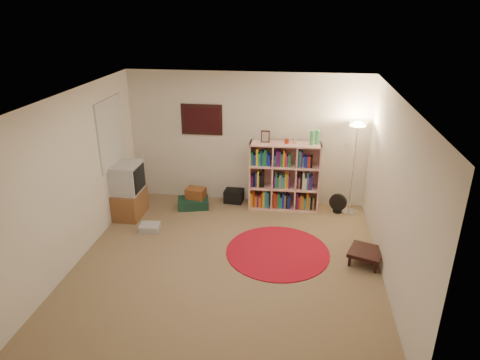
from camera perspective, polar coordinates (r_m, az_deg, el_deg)
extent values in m
cube|color=#856C4E|center=(6.59, -1.61, -10.92)|extent=(4.50, 4.50, 0.02)
cube|color=white|center=(5.60, -1.89, 11.10)|extent=(4.50, 4.50, 0.02)
cube|color=silver|center=(8.09, 0.92, 5.50)|extent=(4.50, 0.02, 2.50)
cube|color=silver|center=(4.06, -7.16, -13.47)|extent=(4.50, 0.02, 2.50)
cube|color=silver|center=(6.72, -21.12, 0.30)|extent=(0.02, 4.50, 2.50)
cube|color=silver|center=(6.06, 19.87, -1.93)|extent=(0.02, 4.50, 2.50)
cube|color=black|center=(8.10, -5.13, 8.03)|extent=(0.78, 0.04, 0.58)
cube|color=#3A0B10|center=(8.09, -5.16, 7.99)|extent=(0.66, 0.01, 0.46)
cube|color=white|center=(7.71, -16.81, 6.00)|extent=(0.03, 1.00, 1.20)
cube|color=beige|center=(8.08, 14.07, 4.43)|extent=(0.08, 0.01, 0.12)
cube|color=#FFB7AA|center=(8.21, 5.73, -3.62)|extent=(1.29, 0.39, 0.03)
cube|color=#FFB7AA|center=(7.74, 6.09, 4.78)|extent=(1.29, 0.39, 0.03)
cube|color=#FFB7AA|center=(7.98, 1.38, 0.66)|extent=(0.03, 0.37, 1.29)
cube|color=#FFB7AA|center=(7.98, 10.43, 0.25)|extent=(0.03, 0.37, 1.29)
cube|color=#FFB7AA|center=(8.12, 5.93, 0.92)|extent=(1.29, 0.04, 1.29)
cube|color=#FFB7AA|center=(7.96, 4.36, 0.53)|extent=(0.03, 0.35, 1.23)
cube|color=#FFB7AA|center=(7.96, 7.45, 0.39)|extent=(0.03, 0.35, 1.23)
cube|color=#FFB7AA|center=(8.04, 5.85, -0.96)|extent=(1.24, 0.37, 0.03)
cube|color=#FFB7AA|center=(7.88, 5.97, 1.90)|extent=(1.24, 0.37, 0.03)
cube|color=yellow|center=(8.14, 1.56, -2.53)|extent=(0.04, 0.15, 0.28)
cube|color=red|center=(8.12, 1.85, -2.39)|extent=(0.04, 0.15, 0.33)
cube|color=orange|center=(8.14, 2.13, -2.74)|extent=(0.04, 0.15, 0.22)
cube|color=#591B6C|center=(8.14, 2.41, -2.75)|extent=(0.04, 0.15, 0.22)
cube|color=orange|center=(8.14, 2.66, -2.82)|extent=(0.03, 0.15, 0.21)
cube|color=red|center=(8.12, 2.90, -2.61)|extent=(0.03, 0.15, 0.27)
cube|color=yellow|center=(8.11, 3.16, -2.48)|extent=(0.04, 0.15, 0.32)
cube|color=teal|center=(8.11, 3.45, -2.46)|extent=(0.04, 0.15, 0.33)
cube|color=teal|center=(8.11, 3.74, -2.57)|extent=(0.04, 0.15, 0.30)
cube|color=#591B6C|center=(7.98, 1.60, -0.07)|extent=(0.04, 0.15, 0.21)
cube|color=black|center=(7.98, 1.90, -0.01)|extent=(0.04, 0.15, 0.23)
cube|color=#1B27A2|center=(7.96, 2.18, 0.11)|extent=(0.03, 0.15, 0.27)
cube|color=yellow|center=(7.95, 2.45, 0.23)|extent=(0.04, 0.15, 0.31)
cube|color=black|center=(7.97, 2.75, -0.02)|extent=(0.04, 0.15, 0.24)
cube|color=black|center=(7.95, 3.08, 0.24)|extent=(0.05, 0.15, 0.32)
cube|color=#1B8741|center=(7.82, 1.63, 2.91)|extent=(0.04, 0.15, 0.26)
cube|color=#1B27A2|center=(7.83, 1.97, 2.74)|extent=(0.05, 0.15, 0.21)
cube|color=yellow|center=(7.81, 2.31, 3.10)|extent=(0.04, 0.15, 0.32)
cube|color=#1B8741|center=(7.82, 2.63, 2.82)|extent=(0.05, 0.15, 0.24)
cube|color=#1B27A2|center=(7.81, 2.91, 2.98)|extent=(0.03, 0.15, 0.29)
cube|color=#1B8741|center=(7.81, 3.12, 2.88)|extent=(0.03, 0.15, 0.26)
cube|color=#1B8741|center=(7.80, 3.40, 3.03)|extent=(0.05, 0.15, 0.31)
cube|color=#1B27A2|center=(7.81, 3.67, 2.82)|extent=(0.03, 0.15, 0.25)
cube|color=#1B27A2|center=(7.81, 3.92, 2.67)|extent=(0.04, 0.15, 0.22)
cube|color=red|center=(8.11, 4.58, -2.56)|extent=(0.04, 0.15, 0.31)
cube|color=red|center=(8.11, 4.87, -2.66)|extent=(0.04, 0.15, 0.29)
cube|color=#1B8741|center=(8.11, 5.17, -2.66)|extent=(0.04, 0.15, 0.29)
cube|color=teal|center=(8.12, 5.46, -2.90)|extent=(0.04, 0.15, 0.22)
cube|color=#1B27A2|center=(8.11, 5.78, -2.67)|extent=(0.04, 0.15, 0.30)
cube|color=#948051|center=(8.11, 6.03, -2.79)|extent=(0.03, 0.15, 0.26)
cube|color=black|center=(8.11, 6.25, -2.70)|extent=(0.04, 0.15, 0.30)
cube|color=#1B27A2|center=(8.12, 6.53, -2.86)|extent=(0.04, 0.15, 0.25)
cube|color=#591B6C|center=(7.96, 4.62, -0.16)|extent=(0.03, 0.15, 0.22)
cube|color=teal|center=(7.95, 4.86, -0.01)|extent=(0.03, 0.15, 0.27)
cube|color=#1B8741|center=(7.96, 5.10, -0.23)|extent=(0.03, 0.15, 0.21)
cube|color=#948051|center=(7.95, 5.34, -0.11)|extent=(0.03, 0.15, 0.24)
cube|color=teal|center=(7.94, 5.56, -0.04)|extent=(0.03, 0.15, 0.27)
cube|color=teal|center=(7.95, 5.83, -0.22)|extent=(0.05, 0.15, 0.22)
cube|color=yellow|center=(7.94, 6.12, 0.01)|extent=(0.03, 0.15, 0.29)
cube|color=orange|center=(7.94, 6.34, -0.02)|extent=(0.03, 0.15, 0.29)
cube|color=#591B6C|center=(7.95, 6.56, -0.20)|extent=(0.03, 0.15, 0.23)
cube|color=teal|center=(7.81, 4.71, 2.66)|extent=(0.03, 0.15, 0.22)
cube|color=#591B6C|center=(7.79, 4.98, 2.94)|extent=(0.04, 0.15, 0.31)
cube|color=#591B6C|center=(7.79, 5.30, 2.87)|extent=(0.05, 0.15, 0.29)
cube|color=#1B8741|center=(7.80, 5.61, 2.69)|extent=(0.04, 0.15, 0.24)
cube|color=yellow|center=(7.79, 5.87, 2.92)|extent=(0.03, 0.15, 0.31)
cube|color=red|center=(7.79, 6.09, 2.79)|extent=(0.03, 0.15, 0.28)
cube|color=#591B6C|center=(7.80, 6.33, 2.59)|extent=(0.04, 0.15, 0.22)
cube|color=#1B8741|center=(7.80, 6.63, 2.63)|extent=(0.04, 0.15, 0.24)
cube|color=#591B6C|center=(8.11, 7.60, -2.70)|extent=(0.04, 0.15, 0.31)
cube|color=red|center=(8.12, 7.84, -2.94)|extent=(0.03, 0.15, 0.24)
cube|color=#948051|center=(8.12, 8.08, -2.84)|extent=(0.03, 0.15, 0.28)
cube|color=orange|center=(8.12, 8.33, -2.94)|extent=(0.04, 0.15, 0.25)
cube|color=teal|center=(8.13, 8.64, -3.06)|extent=(0.04, 0.15, 0.22)
cube|color=orange|center=(8.11, 8.94, -2.79)|extent=(0.04, 0.15, 0.30)
cube|color=#948051|center=(8.13, 9.20, -2.95)|extent=(0.04, 0.15, 0.26)
cube|color=black|center=(8.14, 9.46, -3.14)|extent=(0.04, 0.15, 0.20)
cube|color=#948051|center=(8.14, 9.72, -3.04)|extent=(0.03, 0.15, 0.24)
cube|color=#591B6C|center=(7.96, 7.71, -0.33)|extent=(0.03, 0.15, 0.21)
cube|color=#948051|center=(7.96, 7.93, -0.33)|extent=(0.03, 0.15, 0.21)
cube|color=black|center=(7.94, 8.17, -0.07)|extent=(0.04, 0.15, 0.29)
cube|color=white|center=(7.94, 8.45, -0.01)|extent=(0.04, 0.15, 0.32)
cube|color=white|center=(7.96, 8.71, -0.38)|extent=(0.04, 0.15, 0.21)
cube|color=teal|center=(7.94, 9.01, 0.01)|extent=(0.03, 0.15, 0.33)
cube|color=#591B6C|center=(7.96, 9.23, -0.31)|extent=(0.04, 0.15, 0.24)
cube|color=#1B27A2|center=(7.96, 9.48, -0.20)|extent=(0.03, 0.15, 0.27)
cube|color=teal|center=(7.79, 7.96, 2.85)|extent=(0.05, 0.15, 0.32)
cube|color=#591B6C|center=(7.79, 8.24, 2.75)|extent=(0.03, 0.15, 0.29)
cube|color=teal|center=(7.81, 8.44, 2.43)|extent=(0.03, 0.15, 0.21)
cube|color=#1B27A2|center=(7.81, 8.65, 2.48)|extent=(0.03, 0.15, 0.22)
cube|color=#1B27A2|center=(7.81, 8.87, 2.44)|extent=(0.03, 0.15, 0.21)
cube|color=red|center=(7.81, 9.16, 2.44)|extent=(0.05, 0.15, 0.22)
cube|color=black|center=(7.82, 9.48, 2.42)|extent=(0.04, 0.15, 0.22)
cube|color=black|center=(7.73, 3.39, 5.82)|extent=(0.16, 0.02, 0.22)
cube|color=#A29787|center=(7.72, 3.39, 5.79)|extent=(0.12, 0.01, 0.17)
cylinder|color=#AF2610|center=(7.72, 6.24, 5.17)|extent=(0.08, 0.08, 0.08)
cylinder|color=white|center=(7.72, 7.34, 5.18)|extent=(0.07, 0.07, 0.10)
cylinder|color=#47BA6E|center=(7.67, 9.58, 5.55)|extent=(0.08, 0.08, 0.26)
cylinder|color=#47BA6E|center=(7.74, 10.24, 5.65)|extent=(0.08, 0.08, 0.26)
cylinder|color=white|center=(8.25, 14.25, -4.11)|extent=(0.35, 0.35, 0.03)
cylinder|color=white|center=(7.93, 14.82, 1.20)|extent=(0.03, 0.03, 1.62)
cone|color=white|center=(7.67, 15.43, 7.02)|extent=(0.42, 0.42, 0.13)
cylinder|color=#FFD88C|center=(7.67, 15.44, 7.05)|extent=(0.34, 0.34, 0.02)
cylinder|color=black|center=(8.22, 12.85, -4.07)|extent=(0.21, 0.21, 0.03)
cylinder|color=black|center=(8.19, 12.89, -3.56)|extent=(0.04, 0.04, 0.13)
cylinder|color=black|center=(8.12, 12.93, -2.90)|extent=(0.33, 0.16, 0.32)
cube|color=brown|center=(8.06, -14.56, -3.02)|extent=(0.48, 0.69, 0.48)
cube|color=silver|center=(7.86, -14.91, 0.29)|extent=(0.48, 0.58, 0.53)
cube|color=black|center=(7.77, -13.25, 0.19)|extent=(0.02, 0.50, 0.44)
cube|color=black|center=(7.77, -13.22, 0.19)|extent=(0.01, 0.44, 0.38)
cube|color=silver|center=(7.54, -11.93, -6.18)|extent=(0.36, 0.31, 0.11)
cube|color=#123226|center=(8.20, -6.25, -3.06)|extent=(0.64, 0.50, 0.18)
cube|color=brown|center=(8.15, -5.93, -1.76)|extent=(0.38, 0.30, 0.20)
cube|color=black|center=(8.38, -0.82, -2.12)|extent=(0.38, 0.32, 0.25)
cylinder|color=maroon|center=(6.83, 5.04, -9.52)|extent=(1.62, 1.62, 0.01)
cube|color=black|center=(6.72, 16.47, -9.20)|extent=(0.60, 0.60, 0.06)
cube|color=black|center=(6.65, 14.41, -10.41)|extent=(0.05, 0.05, 0.17)
cube|color=black|center=(6.60, 17.63, -11.09)|extent=(0.05, 0.05, 0.17)
cube|color=black|center=(6.96, 15.18, -8.87)|extent=(0.05, 0.05, 0.17)
cube|color=black|center=(6.91, 18.25, -9.49)|extent=(0.05, 0.05, 0.17)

